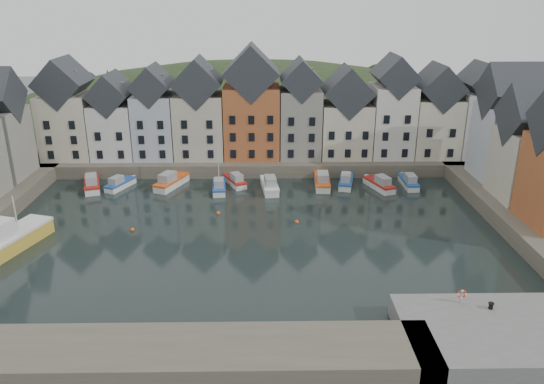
{
  "coord_description": "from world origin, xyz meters",
  "views": [
    {
      "loc": [
        1.94,
        -55.46,
        26.97
      ],
      "look_at": [
        2.93,
        6.0,
        3.79
      ],
      "focal_mm": 35.0,
      "sensor_mm": 36.0,
      "label": 1
    }
  ],
  "objects_px": {
    "boat_a": "(92,184)",
    "mooring_bollard": "(491,306)",
    "large_vessel": "(2,242)",
    "life_ring_post": "(462,294)",
    "boat_d": "(219,186)"
  },
  "relations": [
    {
      "from": "boat_a",
      "to": "large_vessel",
      "type": "relative_size",
      "value": 0.58
    },
    {
      "from": "mooring_bollard",
      "to": "boat_d",
      "type": "bearing_deg",
      "value": 126.9
    },
    {
      "from": "large_vessel",
      "to": "life_ring_post",
      "type": "relative_size",
      "value": 9.45
    },
    {
      "from": "mooring_bollard",
      "to": "large_vessel",
      "type": "bearing_deg",
      "value": 162.82
    },
    {
      "from": "boat_a",
      "to": "boat_d",
      "type": "height_order",
      "value": "boat_d"
    },
    {
      "from": "mooring_bollard",
      "to": "life_ring_post",
      "type": "distance_m",
      "value": 2.46
    },
    {
      "from": "boat_d",
      "to": "mooring_bollard",
      "type": "distance_m",
      "value": 42.57
    },
    {
      "from": "large_vessel",
      "to": "mooring_bollard",
      "type": "xyz_separation_m",
      "value": [
        47.74,
        -14.76,
        0.86
      ]
    },
    {
      "from": "boat_d",
      "to": "mooring_bollard",
      "type": "bearing_deg",
      "value": -57.2
    },
    {
      "from": "boat_a",
      "to": "life_ring_post",
      "type": "xyz_separation_m",
      "value": [
        41.99,
        -34.32,
        2.08
      ]
    },
    {
      "from": "boat_a",
      "to": "large_vessel",
      "type": "xyz_separation_m",
      "value": [
        -3.53,
        -20.47,
        0.67
      ]
    },
    {
      "from": "boat_a",
      "to": "life_ring_post",
      "type": "relative_size",
      "value": 5.48
    },
    {
      "from": "boat_a",
      "to": "mooring_bollard",
      "type": "height_order",
      "value": "mooring_bollard"
    },
    {
      "from": "boat_a",
      "to": "mooring_bollard",
      "type": "distance_m",
      "value": 56.56
    },
    {
      "from": "large_vessel",
      "to": "life_ring_post",
      "type": "bearing_deg",
      "value": 0.52
    }
  ]
}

